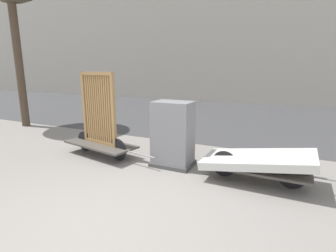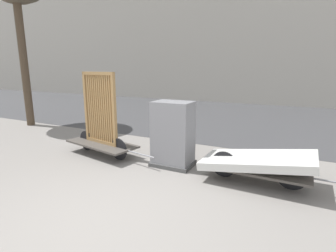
# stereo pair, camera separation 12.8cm
# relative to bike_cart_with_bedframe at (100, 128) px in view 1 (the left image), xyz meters

# --- Properties ---
(ground_plane) EXTENTS (60.00, 60.00, 0.00)m
(ground_plane) POSITION_rel_bike_cart_with_bedframe_xyz_m (1.67, -2.12, -0.63)
(ground_plane) COLOR gray
(road_strip) EXTENTS (56.00, 8.54, 0.01)m
(road_strip) POSITION_rel_bike_cart_with_bedframe_xyz_m (1.67, 6.02, -0.63)
(road_strip) COLOR #424244
(road_strip) RESTS_ON ground_plane
(bike_cart_with_bedframe) EXTENTS (2.45, 1.02, 1.85)m
(bike_cart_with_bedframe) POSITION_rel_bike_cart_with_bedframe_xyz_m (0.00, 0.00, 0.00)
(bike_cart_with_bedframe) COLOR #4C4742
(bike_cart_with_bedframe) RESTS_ON ground_plane
(bike_cart_with_mattress) EXTENTS (2.49, 0.97, 0.61)m
(bike_cart_with_mattress) POSITION_rel_bike_cart_with_bedframe_xyz_m (3.35, 0.00, -0.26)
(bike_cart_with_mattress) COLOR #4C4742
(bike_cart_with_mattress) RESTS_ON ground_plane
(utility_cabinet) EXTENTS (0.81, 0.59, 1.30)m
(utility_cabinet) POSITION_rel_bike_cart_with_bedframe_xyz_m (1.73, 0.11, -0.02)
(utility_cabinet) COLOR #4C4C4C
(utility_cabinet) RESTS_ON ground_plane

